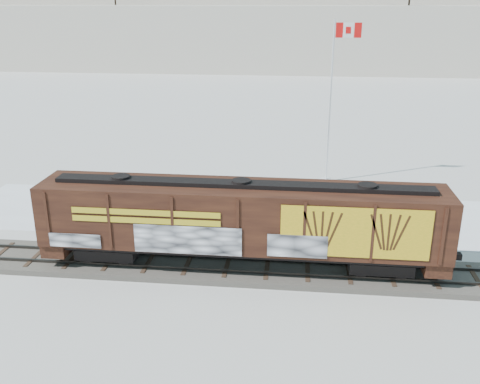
# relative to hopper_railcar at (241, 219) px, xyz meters

# --- Properties ---
(ground) EXTENTS (500.00, 500.00, 0.00)m
(ground) POSITION_rel_hopper_railcar_xyz_m (1.29, 0.01, -2.83)
(ground) COLOR white
(ground) RESTS_ON ground
(rail_track) EXTENTS (50.00, 3.40, 0.43)m
(rail_track) POSITION_rel_hopper_railcar_xyz_m (1.29, 0.01, -2.68)
(rail_track) COLOR #59544C
(rail_track) RESTS_ON ground
(parking_strip) EXTENTS (40.00, 8.00, 0.03)m
(parking_strip) POSITION_rel_hopper_railcar_xyz_m (1.29, 7.51, -2.81)
(parking_strip) COLOR white
(parking_strip) RESTS_ON ground
(hopper_railcar) EXTENTS (19.53, 3.06, 4.27)m
(hopper_railcar) POSITION_rel_hopper_railcar_xyz_m (0.00, 0.00, 0.00)
(hopper_railcar) COLOR black
(hopper_railcar) RESTS_ON rail_track
(flagpole) EXTENTS (2.30, 0.90, 11.59)m
(flagpole) POSITION_rel_hopper_railcar_xyz_m (4.89, 14.77, 1.46)
(flagpole) COLOR silver
(flagpole) RESTS_ON ground
(car_silver) EXTENTS (4.98, 2.96, 1.59)m
(car_silver) POSITION_rel_hopper_railcar_xyz_m (-7.01, 6.98, -2.00)
(car_silver) COLOR #B0B2B8
(car_silver) RESTS_ON parking_strip
(car_white) EXTENTS (5.49, 3.79, 1.71)m
(car_white) POSITION_rel_hopper_railcar_xyz_m (-3.42, 8.02, -1.94)
(car_white) COLOR silver
(car_white) RESTS_ON parking_strip
(car_dark) EXTENTS (5.78, 3.90, 1.55)m
(car_dark) POSITION_rel_hopper_railcar_xyz_m (3.37, 7.87, -2.02)
(car_dark) COLOR black
(car_dark) RESTS_ON parking_strip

